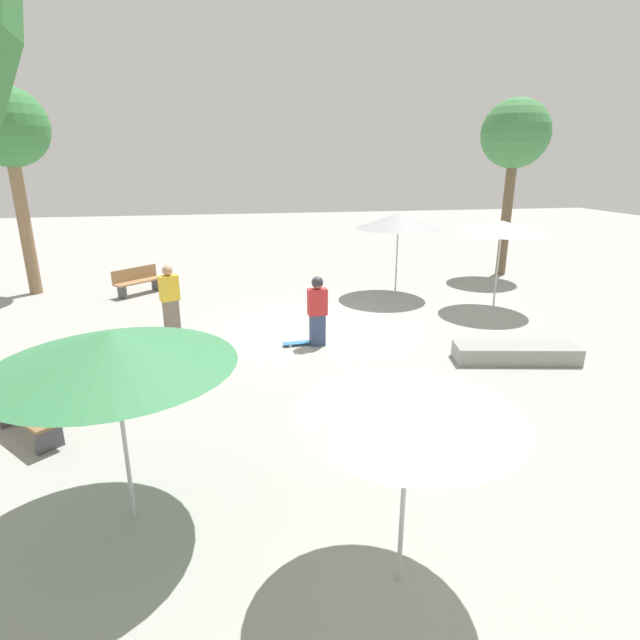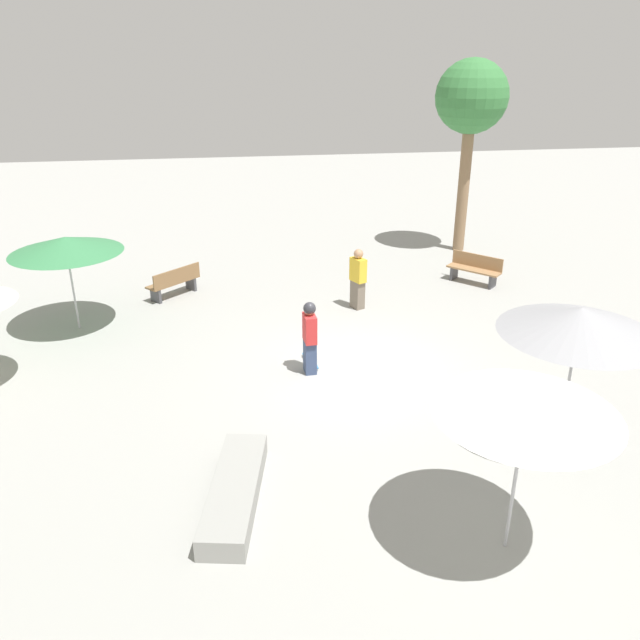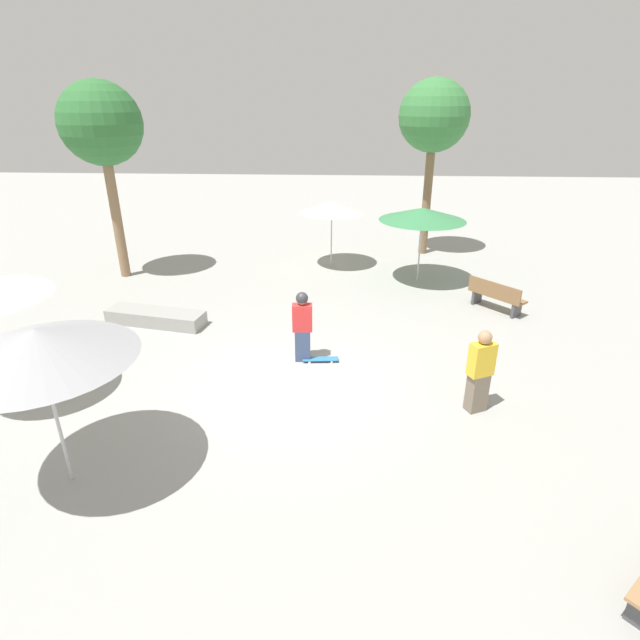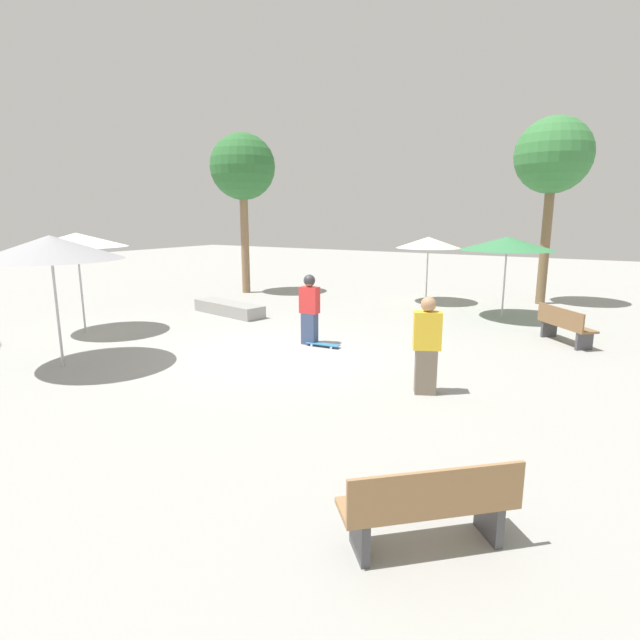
% 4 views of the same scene
% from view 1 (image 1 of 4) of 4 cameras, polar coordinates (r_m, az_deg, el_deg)
% --- Properties ---
extents(ground_plane, '(60.00, 60.00, 0.00)m').
position_cam_1_polar(ground_plane, '(12.60, -0.53, -1.26)').
color(ground_plane, '#9E9E99').
extents(skater_main, '(0.45, 0.27, 1.63)m').
position_cam_1_polar(skater_main, '(11.38, -0.30, 1.30)').
color(skater_main, '#38476B').
rests_on(skater_main, ground_plane).
extents(skateboard, '(0.81, 0.27, 0.07)m').
position_cam_1_polar(skateboard, '(11.63, -2.29, -2.60)').
color(skateboard, teal).
rests_on(skateboard, ground_plane).
extents(concrete_ledge, '(2.67, 1.18, 0.36)m').
position_cam_1_polar(concrete_ledge, '(11.47, 21.48, -3.52)').
color(concrete_ledge, gray).
rests_on(concrete_ledge, ground_plane).
extents(bench_near, '(1.47, 1.41, 0.85)m').
position_cam_1_polar(bench_near, '(17.04, -20.10, 4.19)').
color(bench_near, '#47474C').
rests_on(bench_near, ground_plane).
extents(bench_far, '(1.40, 1.48, 0.85)m').
position_cam_1_polar(bench_far, '(9.00, -30.14, -8.91)').
color(bench_far, '#47474C').
rests_on(bench_far, ground_plane).
extents(shade_umbrella_cream, '(2.16, 2.16, 2.24)m').
position_cam_1_polar(shade_umbrella_cream, '(4.63, 10.16, -8.75)').
color(shade_umbrella_cream, '#B7B7BC').
rests_on(shade_umbrella_cream, ground_plane).
extents(shade_umbrella_white, '(2.41, 2.41, 2.53)m').
position_cam_1_polar(shade_umbrella_white, '(14.88, 20.07, 9.95)').
color(shade_umbrella_white, '#B7B7BC').
rests_on(shade_umbrella_white, ground_plane).
extents(shade_umbrella_grey, '(2.65, 2.65, 2.58)m').
position_cam_1_polar(shade_umbrella_grey, '(15.76, 8.96, 11.15)').
color(shade_umbrella_grey, '#B7B7BC').
rests_on(shade_umbrella_grey, ground_plane).
extents(shade_umbrella_green, '(2.66, 2.66, 2.36)m').
position_cam_1_polar(shade_umbrella_green, '(5.80, -22.67, -3.08)').
color(shade_umbrella_green, '#B7B7BC').
rests_on(shade_umbrella_green, ground_plane).
extents(palm_tree_center_right, '(2.33, 2.33, 6.23)m').
position_cam_1_polar(palm_tree_center_right, '(18.24, -32.08, 17.80)').
color(palm_tree_center_right, '#896B4C').
rests_on(palm_tree_center_right, ground_plane).
extents(palm_tree_right, '(2.37, 2.37, 6.20)m').
position_cam_1_polar(palm_tree_right, '(19.79, 21.41, 18.90)').
color(palm_tree_right, brown).
rests_on(palm_tree_right, ground_plane).
extents(bystander_watching, '(0.51, 0.42, 1.65)m').
position_cam_1_polar(bystander_watching, '(13.03, -16.78, 2.41)').
color(bystander_watching, '#726656').
rests_on(bystander_watching, ground_plane).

